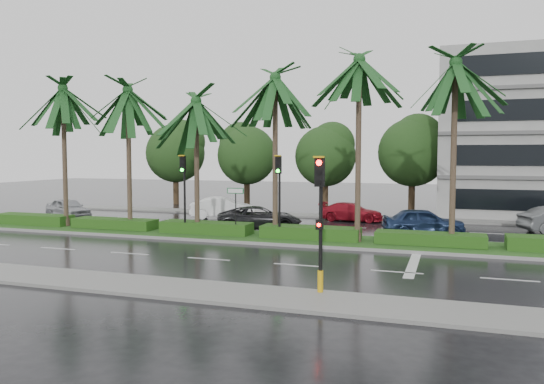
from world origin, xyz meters
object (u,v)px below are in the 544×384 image
(street_sign, at_px, (236,200))
(car_darkgrey, at_px, (260,218))
(car_silver, at_px, (68,208))
(car_white, at_px, (222,208))
(signal_near, at_px, (320,219))
(signal_median_left, at_px, (184,183))
(car_red, at_px, (351,212))
(car_blue, at_px, (423,222))

(street_sign, distance_m, car_darkgrey, 4.02)
(car_silver, relative_size, car_white, 0.94)
(signal_near, bearing_deg, street_sign, 125.34)
(car_darkgrey, bearing_deg, signal_median_left, 121.47)
(signal_median_left, xyz_separation_m, street_sign, (3.00, 0.18, -0.87))
(car_white, bearing_deg, car_darkgrey, -156.45)
(car_white, height_order, car_red, car_white)
(signal_median_left, distance_m, street_sign, 3.13)
(car_darkgrey, relative_size, car_red, 1.18)
(street_sign, relative_size, car_darkgrey, 0.51)
(signal_near, height_order, signal_median_left, signal_median_left)
(signal_median_left, xyz_separation_m, car_blue, (12.50, 4.79, -2.23))
(street_sign, distance_m, car_silver, 15.48)
(signal_near, height_order, car_blue, signal_near)
(street_sign, relative_size, car_white, 0.57)
(signal_near, xyz_separation_m, car_blue, (2.50, 14.48, -1.74))
(car_white, distance_m, car_darkgrey, 6.43)
(car_silver, xyz_separation_m, car_white, (10.22, 3.79, 0.02))
(signal_near, height_order, car_red, signal_near)
(signal_near, relative_size, car_blue, 0.97)
(signal_near, relative_size, street_sign, 1.68)
(car_silver, bearing_deg, car_white, -44.74)
(car_silver, xyz_separation_m, car_blue, (24.22, 0.04, 0.03))
(signal_median_left, relative_size, car_darkgrey, 0.86)
(signal_near, xyz_separation_m, car_silver, (-21.72, 14.44, -1.77))
(signal_near, bearing_deg, signal_median_left, 135.91)
(car_darkgrey, xyz_separation_m, car_red, (4.50, 5.99, -0.08))
(signal_median_left, relative_size, car_white, 0.95)
(street_sign, xyz_separation_m, car_white, (-4.50, 8.36, -1.37))
(car_blue, bearing_deg, signal_near, 156.28)
(car_white, bearing_deg, street_sign, -172.54)
(car_darkgrey, distance_m, car_blue, 9.54)
(signal_near, relative_size, car_red, 1.01)
(signal_median_left, bearing_deg, signal_near, -44.09)
(signal_near, relative_size, signal_median_left, 1.00)
(signal_median_left, distance_m, car_white, 8.96)
(car_silver, bearing_deg, car_darkgrey, -68.23)
(car_silver, relative_size, car_darkgrey, 0.85)
(car_white, bearing_deg, car_silver, 89.53)
(car_silver, height_order, car_darkgrey, car_silver)
(car_red, bearing_deg, signal_near, -170.90)
(street_sign, xyz_separation_m, car_red, (4.50, 9.75, -1.50))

